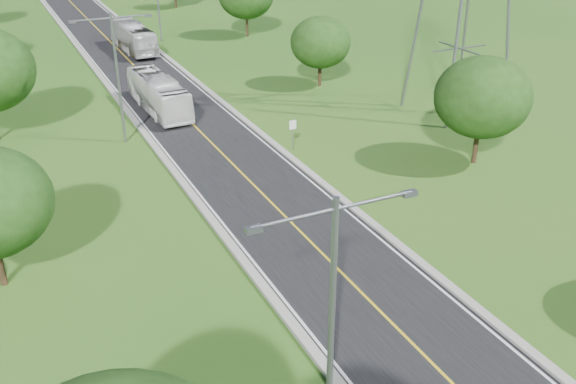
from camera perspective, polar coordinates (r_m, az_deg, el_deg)
name	(u,v)px	position (r m, az deg, el deg)	size (l,w,h in m)	color
ground	(152,83)	(67.22, -12.03, 9.42)	(260.00, 260.00, 0.00)	#215317
road	(137,69)	(72.86, -13.25, 10.60)	(8.00, 150.00, 0.06)	black
curb_left	(98,73)	(72.10, -16.57, 10.12)	(0.50, 150.00, 0.22)	gray
curb_right	(175,64)	(73.81, -10.00, 11.16)	(0.50, 150.00, 0.22)	gray
speed_limit_sign	(293,130)	(48.55, 0.42, 5.56)	(0.55, 0.09, 2.40)	slate
streetlight_near_left	(332,308)	(21.39, 3.94, -10.23)	(5.90, 0.25, 10.00)	slate
streetlight_mid_left	(117,68)	(50.30, -14.97, 10.62)	(5.90, 0.25, 10.00)	slate
tree_rb	(483,97)	(47.03, 16.91, 8.07)	(6.72, 6.72, 7.82)	black
tree_rc	(320,42)	(64.03, 2.90, 13.15)	(5.88, 5.88, 6.84)	black
bus_outbound	(133,37)	(80.49, -13.58, 13.22)	(2.73, 11.68, 3.25)	silver
bus_inbound	(158,94)	(58.20, -11.45, 8.57)	(2.62, 11.20, 3.12)	white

